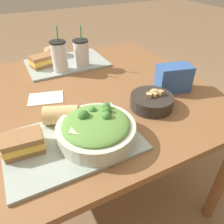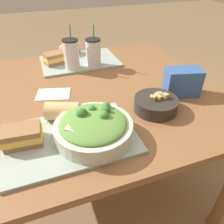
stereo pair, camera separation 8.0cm
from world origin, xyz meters
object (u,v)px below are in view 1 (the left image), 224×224
at_px(baguette_near, 62,115).
at_px(drink_cup_red, 82,54).
at_px(drink_cup_dark, 59,57).
at_px(napkin_folded, 46,98).
at_px(soup_bowl, 152,101).
at_px(sandwich_near, 24,143).
at_px(sandwich_far, 42,61).
at_px(baguette_far, 56,51).
at_px(salad_bowl, 96,128).
at_px(chip_bag, 174,78).

bearing_deg(baguette_near, drink_cup_red, -6.91).
relative_size(baguette_near, drink_cup_dark, 0.60).
bearing_deg(napkin_folded, soup_bowl, -35.29).
relative_size(sandwich_near, sandwich_far, 0.93).
xyz_separation_m(soup_bowl, napkin_folded, (-0.39, 0.28, -0.03)).
height_order(sandwich_far, drink_cup_dark, drink_cup_dark).
relative_size(sandwich_far, napkin_folded, 0.81).
relative_size(soup_bowl, baguette_far, 1.38).
bearing_deg(baguette_far, sandwich_far, 120.13).
height_order(baguette_near, baguette_far, same).
bearing_deg(baguette_near, drink_cup_dark, 6.40).
xyz_separation_m(drink_cup_dark, napkin_folded, (-0.14, -0.24, -0.09)).
bearing_deg(sandwich_near, baguette_near, 35.09).
height_order(soup_bowl, baguette_far, baguette_far).
distance_m(baguette_far, napkin_folded, 0.49).
xyz_separation_m(salad_bowl, chip_bag, (0.47, 0.16, 0.01)).
height_order(drink_cup_red, napkin_folded, drink_cup_red).
height_order(drink_cup_dark, napkin_folded, drink_cup_dark).
bearing_deg(soup_bowl, salad_bowl, -163.93).
distance_m(sandwich_far, drink_cup_dark, 0.14).
bearing_deg(salad_bowl, sandwich_near, 168.68).
relative_size(soup_bowl, chip_bag, 1.04).
height_order(sandwich_far, chip_bag, chip_bag).
relative_size(baguette_near, chip_bag, 0.84).
height_order(drink_cup_red, chip_bag, drink_cup_red).
bearing_deg(baguette_near, chip_bag, -65.43).
bearing_deg(sandwich_far, chip_bag, -61.61).
bearing_deg(drink_cup_dark, chip_bag, -45.74).
bearing_deg(drink_cup_dark, baguette_near, -105.57).
bearing_deg(baguette_near, soup_bowl, -75.91).
height_order(salad_bowl, soup_bowl, salad_bowl).
bearing_deg(sandwich_far, sandwich_near, -121.64).
height_order(salad_bowl, sandwich_far, salad_bowl).
height_order(sandwich_near, baguette_near, baguette_near).
distance_m(drink_cup_dark, drink_cup_red, 0.13).
bearing_deg(baguette_far, soup_bowl, -178.86).
relative_size(soup_bowl, drink_cup_dark, 0.75).
distance_m(baguette_near, baguette_far, 0.70).
xyz_separation_m(sandwich_near, napkin_folded, (0.14, 0.31, -0.04)).
bearing_deg(salad_bowl, baguette_far, 84.57).
distance_m(soup_bowl, sandwich_near, 0.53).
bearing_deg(chip_bag, sandwich_near, -156.44).
distance_m(soup_bowl, napkin_folded, 0.48).
height_order(sandwich_near, chip_bag, chip_bag).
height_order(sandwich_far, baguette_far, baguette_far).
xyz_separation_m(baguette_far, drink_cup_red, (0.09, -0.22, 0.04)).
distance_m(sandwich_near, baguette_near, 0.18).
bearing_deg(napkin_folded, chip_bag, -19.35).
bearing_deg(drink_cup_red, sandwich_near, -126.45).
bearing_deg(drink_cup_red, soup_bowl, -76.64).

